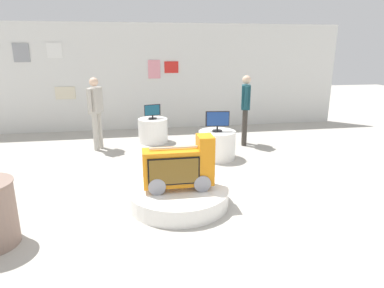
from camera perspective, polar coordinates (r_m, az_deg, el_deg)
name	(u,v)px	position (r m, az deg, el deg)	size (l,w,h in m)	color
ground_plane	(182,204)	(5.22, -1.65, -10.25)	(30.00, 30.00, 0.00)	#B2ADA3
back_wall_display	(156,77)	(9.86, -6.16, 11.26)	(11.04, 0.13, 2.98)	silver
main_display_pedestal	(179,196)	(5.18, -2.31, -8.90)	(1.53, 1.53, 0.25)	white
novelty_firetruck_tv	(180,168)	(5.00, -2.13, -4.17)	(1.05, 0.39, 0.82)	gray
display_pedestal_left_rear	(217,145)	(7.21, 4.27, -0.12)	(0.79, 0.79, 0.60)	white
tv_on_left_rear	(217,120)	(7.08, 4.38, 4.08)	(0.50, 0.22, 0.43)	black
display_pedestal_center_rear	(153,130)	(8.50, -6.67, 2.32)	(0.74, 0.74, 0.60)	white
tv_on_center_rear	(152,111)	(8.39, -6.78, 5.56)	(0.41, 0.21, 0.36)	black
shopper_browsing_near_truck	(96,108)	(8.01, -16.11, 5.93)	(0.33, 0.52, 1.68)	#B2ADA3
shopper_browsing_rear	(246,105)	(8.19, 9.13, 6.64)	(0.30, 0.54, 1.69)	#38332D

